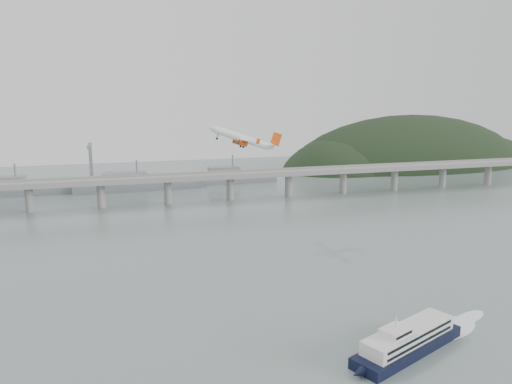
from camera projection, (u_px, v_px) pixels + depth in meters
name	position (u px, v px, depth m)	size (l,w,h in m)	color
ground	(292.00, 300.00, 211.11)	(900.00, 900.00, 0.00)	slate
bridge	(204.00, 180.00, 395.67)	(800.00, 22.00, 23.90)	gray
headland	(419.00, 180.00, 604.70)	(365.00, 155.00, 156.00)	black
distant_fleet	(9.00, 189.00, 417.45)	(453.00, 60.90, 40.00)	slate
ferry	(408.00, 341.00, 168.51)	(74.60, 37.68, 14.89)	black
airliner	(244.00, 139.00, 273.76)	(43.10, 38.92, 16.94)	white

